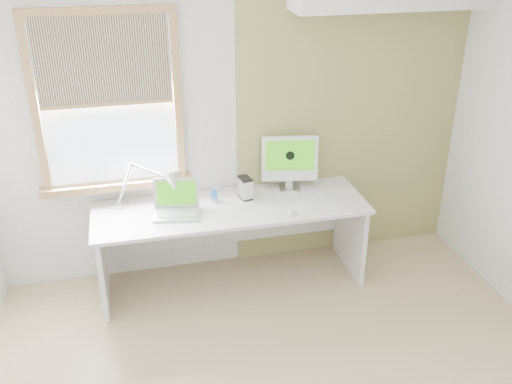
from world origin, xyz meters
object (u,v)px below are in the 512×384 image
object	(u,v)px
desk	(230,224)
laptop	(177,205)
imac	(290,160)
external_drive	(245,188)
desk_lamp	(163,184)

from	to	relation	value
desk	laptop	distance (m)	0.51
imac	external_drive	bearing A→B (deg)	-166.04
laptop	external_drive	world-z (taller)	laptop
laptop	imac	bearing A→B (deg)	12.64
desk	imac	world-z (taller)	imac
desk	desk_lamp	size ratio (longest dim) A/B	3.48
laptop	desk_lamp	bearing A→B (deg)	124.83
desk	external_drive	size ratio (longest dim) A/B	12.19
desk	external_drive	bearing A→B (deg)	24.03
desk_lamp	imac	world-z (taller)	imac
external_drive	imac	world-z (taller)	imac
desk	external_drive	xyz separation A→B (m)	(0.15, 0.06, 0.28)
desk	laptop	bearing A→B (deg)	-172.78
desk	desk_lamp	world-z (taller)	desk_lamp
laptop	external_drive	distance (m)	0.59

